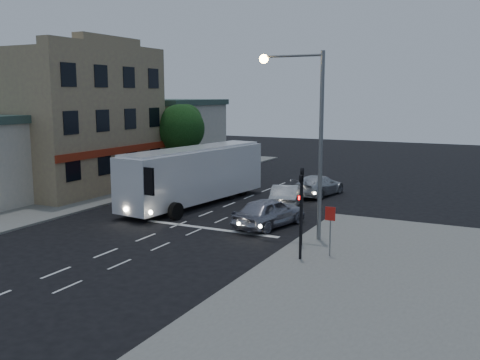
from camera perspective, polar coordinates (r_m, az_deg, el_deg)
The scene contains 15 objects.
ground at distance 28.18m, azimuth -8.81°, elevation -5.60°, with size 120.00×120.00×0.00m, color black.
sidewalk_near at distance 19.69m, azimuth 16.72°, elevation -12.27°, with size 12.00×24.00×0.12m, color slate.
sidewalk_far at distance 42.36m, azimuth -16.93°, elevation -0.84°, with size 12.00×50.00×0.12m, color slate.
road_markings at distance 30.21m, azimuth -3.17°, elevation -4.49°, with size 8.00×30.55×0.01m.
tour_bus at distance 34.73m, azimuth -4.81°, elevation 0.66°, with size 4.03×12.39×3.73m.
car_suv at distance 28.97m, azimuth 3.14°, elevation -3.44°, with size 1.92×4.78×1.63m, color #9292A1.
car_sedan_a at distance 33.67m, azimuth 4.89°, elevation -1.78°, with size 1.61×4.61×1.52m, color #BBBBBB.
car_sedan_b at distance 38.23m, azimuth 8.36°, elevation -0.57°, with size 2.04×5.02×1.46m, color #B8BBC1.
traffic_signal_main at distance 24.84m, azimuth 6.59°, elevation -1.82°, with size 0.25×0.35×4.10m.
traffic_signal_side at distance 22.78m, azimuth 6.53°, elevation -2.82°, with size 0.18×0.15×4.10m.
regulatory_sign at distance 23.55m, azimuth 9.60°, elevation -4.55°, with size 0.45×0.12×2.20m.
streetlight at distance 25.85m, azimuth 7.28°, elevation 6.00°, with size 3.32×0.44×9.00m.
main_building at distance 42.48m, azimuth -18.19°, elevation 6.05°, with size 10.12×12.00×11.00m.
low_building_north at distance 51.53m, azimuth -8.29°, elevation 4.91°, with size 9.40×9.40×6.50m.
street_tree at distance 44.39m, azimuth -6.37°, elevation 5.71°, with size 4.00×4.00×6.20m.
Camera 1 is at (15.90, -22.15, 7.13)m, focal length 40.00 mm.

